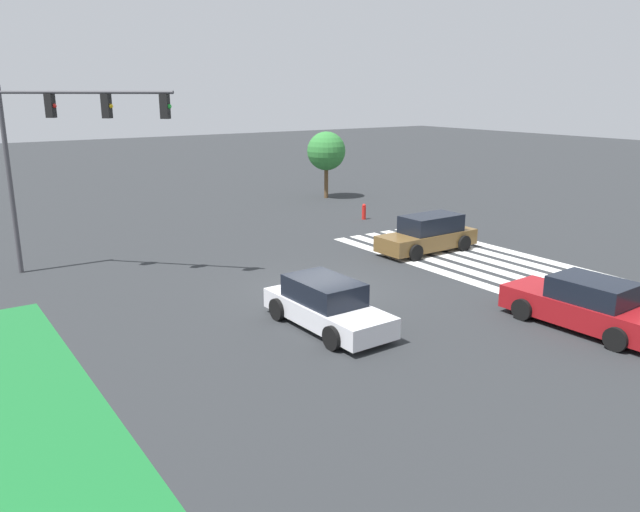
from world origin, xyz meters
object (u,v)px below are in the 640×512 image
at_px(traffic_signal_mast, 60,137).
at_px(car_1, 586,305).
at_px(fire_hydrant, 364,212).
at_px(car_2, 428,234).
at_px(car_3, 326,305).
at_px(tree_corner_b, 326,151).

distance_m(traffic_signal_mast, car_1, 18.67).
xyz_separation_m(traffic_signal_mast, fire_hydrant, (2.26, -15.81, -4.78)).
bearing_deg(car_2, car_3, 28.28).
xyz_separation_m(traffic_signal_mast, tree_corner_b, (9.23, -18.12, -2.17)).
bearing_deg(car_1, car_2, -18.19).
relative_size(car_1, tree_corner_b, 1.13).
height_order(traffic_signal_mast, car_3, traffic_signal_mast).
bearing_deg(car_1, traffic_signal_mast, 35.42).
xyz_separation_m(tree_corner_b, fire_hydrant, (-6.98, 2.32, -2.61)).
bearing_deg(car_1, tree_corner_b, -19.33).
bearing_deg(tree_corner_b, car_3, 145.31).
bearing_deg(car_3, tree_corner_b, 143.79).
bearing_deg(traffic_signal_mast, car_2, 25.57).
distance_m(car_2, car_3, 10.14).
height_order(car_2, fire_hydrant, car_2).
distance_m(traffic_signal_mast, car_2, 15.29).
bearing_deg(car_2, traffic_signal_mast, -20.35).
bearing_deg(traffic_signal_mast, car_3, -18.27).
relative_size(traffic_signal_mast, car_2, 1.50).
bearing_deg(car_3, traffic_signal_mast, -154.78).
bearing_deg(car_3, car_2, 117.68).
bearing_deg(fire_hydrant, tree_corner_b, -18.36).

